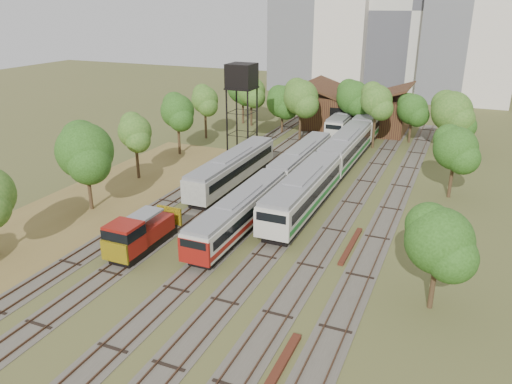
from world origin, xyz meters
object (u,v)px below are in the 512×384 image
at_px(railcar_red_set, 275,183).
at_px(water_tower, 242,79).
at_px(railcar_green_set, 346,148).
at_px(shunter_locomotive, 138,235).

xyz_separation_m(railcar_red_set, water_tower, (-10.01, 13.38, 8.62)).
xyz_separation_m(railcar_red_set, railcar_green_set, (4.00, 14.84, 0.33)).
xyz_separation_m(railcar_red_set, shunter_locomotive, (-6.00, -16.05, -0.20)).
bearing_deg(railcar_red_set, water_tower, 126.80).
distance_m(railcar_red_set, shunter_locomotive, 17.14).
bearing_deg(water_tower, shunter_locomotive, -82.24).
height_order(railcar_green_set, shunter_locomotive, railcar_green_set).
bearing_deg(railcar_red_set, shunter_locomotive, -110.50).
relative_size(railcar_red_set, railcar_green_set, 0.66).
bearing_deg(railcar_green_set, shunter_locomotive, -107.94).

